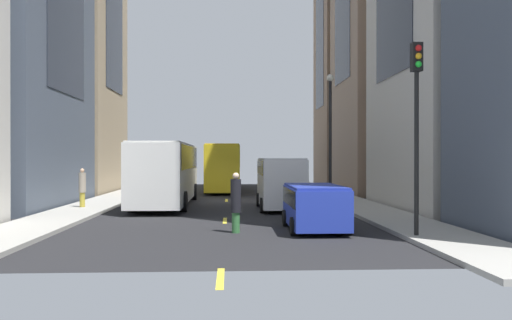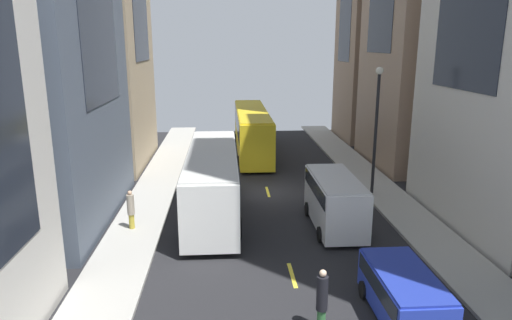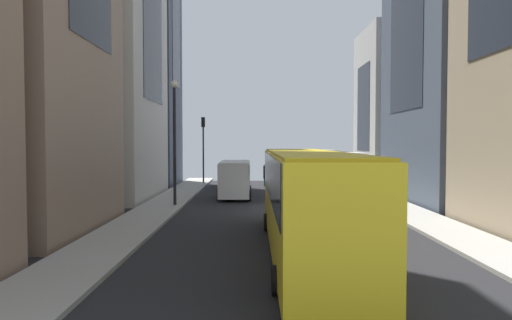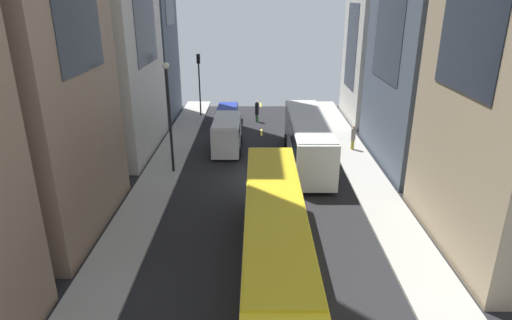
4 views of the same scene
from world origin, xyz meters
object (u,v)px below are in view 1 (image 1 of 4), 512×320
Objects in this scene: car_blue_0 at (315,204)px; pedestrian_walking_far at (236,201)px; pedestrian_crossing_near at (82,187)px; traffic_light_near_corner at (417,102)px; city_bus_white at (167,169)px; delivery_van_white at (281,179)px; streetcar_yellow at (223,164)px.

car_blue_0 is 2.88m from pedestrian_walking_far.
pedestrian_crossing_near is (-10.37, 7.94, 0.21)m from car_blue_0.
traffic_light_near_corner is at bearing -143.97° from pedestrian_walking_far.
car_blue_0 is 0.67× the size of traffic_light_near_corner.
city_bus_white is 6.59m from delivery_van_white.
streetcar_yellow is 2.57× the size of delivery_van_white.
car_blue_0 is (6.49, -10.43, -1.06)m from city_bus_white.
pedestrian_crossing_near is (-6.78, -16.22, -0.97)m from streetcar_yellow.
pedestrian_crossing_near is at bearing 142.02° from traffic_light_near_corner.
pedestrian_walking_far is 6.81m from traffic_light_near_corner.
delivery_van_white is at bearing 108.14° from traffic_light_near_corner.
streetcar_yellow is (2.91, 13.72, 0.12)m from city_bus_white.
city_bus_white is at bearing 156.19° from delivery_van_white.
delivery_van_white is 0.89× the size of traffic_light_near_corner.
delivery_van_white is at bearing 121.57° from pedestrian_crossing_near.
car_blue_0 is 1.96× the size of pedestrian_walking_far.
streetcar_yellow is 24.45m from car_blue_0.
streetcar_yellow reaches higher than city_bus_white.
city_bus_white is 5.67× the size of pedestrian_walking_far.
streetcar_yellow is 7.24× the size of pedestrian_crossing_near.
traffic_light_near_corner is (13.21, -10.32, 3.19)m from pedestrian_crossing_near.
streetcar_yellow is 17.60m from pedestrian_crossing_near.
city_bus_white is 16.02m from traffic_light_near_corner.
delivery_van_white is (3.10, -16.38, -0.61)m from streetcar_yellow.
streetcar_yellow reaches higher than car_blue_0.
traffic_light_near_corner reaches higher than city_bus_white.
delivery_van_white is (6.01, -2.65, -0.50)m from city_bus_white.
city_bus_white is 6.15× the size of pedestrian_crossing_near.
streetcar_yellow is 16.68m from delivery_van_white.
city_bus_white is 4.68m from pedestrian_crossing_near.
traffic_light_near_corner is (9.34, -12.81, 2.34)m from city_bus_white.
pedestrian_crossing_near is 0.32× the size of traffic_light_near_corner.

